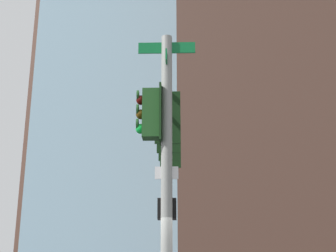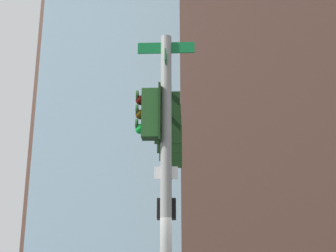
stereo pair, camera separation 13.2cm
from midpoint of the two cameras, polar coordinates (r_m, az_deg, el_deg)
signal_pole_assembly at (r=10.44m, az=-0.55°, el=-2.03°), size 4.14×1.42×6.22m
building_brick_midblock at (r=60.95m, az=9.97°, el=4.21°), size 21.16×14.89×46.16m
building_brick_farside at (r=59.40m, az=-4.43°, el=0.54°), size 22.69×16.63×38.29m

